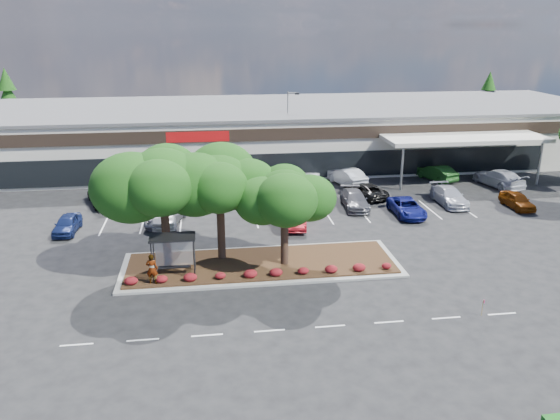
{
  "coord_description": "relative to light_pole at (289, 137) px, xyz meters",
  "views": [
    {
      "loc": [
        -5.2,
        -28.48,
        14.98
      ],
      "look_at": [
        -0.27,
        7.55,
        2.6
      ],
      "focal_mm": 35.0,
      "sensor_mm": 36.0,
      "label": 1
    }
  ],
  "objects": [
    {
      "name": "island_tree_west",
      "position": [
        -11.46,
        -23.51,
        0.5
      ],
      "size": [
        7.2,
        7.2,
        7.89
      ],
      "primitive_type": null,
      "color": "#0E3B0D",
      "rests_on": "landscape_island"
    },
    {
      "name": "landscape_island",
      "position": [
        -5.46,
        -24.01,
        -3.58
      ],
      "size": [
        18.0,
        6.0,
        0.26
      ],
      "color": "gray",
      "rests_on": "ground"
    },
    {
      "name": "shrub_row",
      "position": [
        -5.46,
        -26.11,
        -3.19
      ],
      "size": [
        17.0,
        0.8,
        0.5
      ],
      "primitive_type": null,
      "color": "maroon",
      "rests_on": "landscape_island"
    },
    {
      "name": "car_15",
      "position": [
        5.46,
        -10.43,
        -3.03
      ],
      "size": [
        3.71,
        5.35,
        1.36
      ],
      "primitive_type": "imported",
      "rotation": [
        0.0,
        0.0,
        3.47
      ],
      "color": "black",
      "rests_on": "ground"
    },
    {
      "name": "car_5",
      "position": [
        3.77,
        -13.1,
        -2.99
      ],
      "size": [
        2.32,
        5.01,
        1.42
      ],
      "primitive_type": "imported",
      "rotation": [
        0.0,
        0.0,
        -0.07
      ],
      "color": "#505056",
      "rests_on": "ground"
    },
    {
      "name": "island_tree_mid",
      "position": [
        -7.96,
        -22.81,
        0.22
      ],
      "size": [
        6.6,
        6.6,
        7.32
      ],
      "primitive_type": null,
      "color": "#0E3B0D",
      "rests_on": "landscape_island"
    },
    {
      "name": "survey_stake",
      "position": [
        5.76,
        -32.02,
        -3.09
      ],
      "size": [
        0.08,
        0.14,
        0.94
      ],
      "color": "#977B4F",
      "rests_on": "ground"
    },
    {
      "name": "conifer_north_west",
      "position": [
        -33.46,
        17.99,
        1.3
      ],
      "size": [
        4.4,
        4.4,
        10.0
      ],
      "primitive_type": "cone",
      "color": "#0E3B0D",
      "rests_on": "ground"
    },
    {
      "name": "person_waiting",
      "position": [
        -12.2,
        -26.16,
        -2.5
      ],
      "size": [
        0.76,
        0.57,
        1.9
      ],
      "primitive_type": "imported",
      "rotation": [
        0.0,
        0.0,
        2.97
      ],
      "color": "#594C47",
      "rests_on": "landscape_island"
    },
    {
      "name": "car_13",
      "position": [
        1.3,
        -6.23,
        -3.0
      ],
      "size": [
        2.46,
        4.51,
        1.41
      ],
      "primitive_type": "imported",
      "rotation": [
        0.0,
        0.0,
        2.9
      ],
      "color": "silver",
      "rests_on": "ground"
    },
    {
      "name": "car_16",
      "position": [
        14.27,
        -5.65,
        -2.91
      ],
      "size": [
        3.21,
        5.08,
        1.58
      ],
      "primitive_type": "imported",
      "rotation": [
        0.0,
        0.0,
        3.49
      ],
      "color": "#1A4919",
      "rests_on": "ground"
    },
    {
      "name": "light_pole",
      "position": [
        0.0,
        0.0,
        0.0
      ],
      "size": [
        1.43,
        0.52,
        8.44
      ],
      "rotation": [
        0.0,
        0.0,
        0.1
      ],
      "color": "gray",
      "rests_on": "ground"
    },
    {
      "name": "car_11",
      "position": [
        -4.64,
        -8.54,
        -2.88
      ],
      "size": [
        3.39,
        6.21,
        1.65
      ],
      "primitive_type": "imported",
      "rotation": [
        0.0,
        0.0,
        3.03
      ],
      "color": "#B3B3B3",
      "rests_on": "ground"
    },
    {
      "name": "bus_shelter",
      "position": [
        -10.96,
        -25.06,
        -1.4
      ],
      "size": [
        2.75,
        1.55,
        2.59
      ],
      "color": "black",
      "rests_on": "landscape_island"
    },
    {
      "name": "car_6",
      "position": [
        7.53,
        -15.59,
        -3.03
      ],
      "size": [
        2.31,
        4.86,
        1.34
      ],
      "primitive_type": "imported",
      "rotation": [
        0.0,
        0.0,
        -0.02
      ],
      "color": "navy",
      "rests_on": "ground"
    },
    {
      "name": "ground",
      "position": [
        -3.46,
        -28.01,
        -3.7
      ],
      "size": [
        160.0,
        160.0,
        0.0
      ],
      "primitive_type": "plane",
      "color": "black",
      "rests_on": "ground"
    },
    {
      "name": "car_0",
      "position": [
        -19.4,
        -15.91,
        -3.04
      ],
      "size": [
        1.75,
        3.96,
        1.33
      ],
      "primitive_type": "imported",
      "rotation": [
        0.0,
        0.0,
        -0.05
      ],
      "color": "navy",
      "rests_on": "ground"
    },
    {
      "name": "car_2",
      "position": [
        -12.14,
        -15.03,
        -3.04
      ],
      "size": [
        3.42,
        5.22,
        1.33
      ],
      "primitive_type": "imported",
      "rotation": [
        0.0,
        0.0,
        -0.27
      ],
      "color": "slate",
      "rests_on": "ground"
    },
    {
      "name": "car_8",
      "position": [
        17.61,
        -15.08,
        -3.03
      ],
      "size": [
        1.64,
        4.0,
        1.36
      ],
      "primitive_type": "imported",
      "rotation": [
        0.0,
        0.0,
        0.01
      ],
      "color": "#6E3007",
      "rests_on": "ground"
    },
    {
      "name": "conifer_north_east",
      "position": [
        30.54,
        15.99,
        0.8
      ],
      "size": [
        3.96,
        3.96,
        9.0
      ],
      "primitive_type": "cone",
      "color": "#0E3B0D",
      "rests_on": "ground"
    },
    {
      "name": "island_tree_east",
      "position": [
        -3.96,
        -24.31,
        -0.19
      ],
      "size": [
        5.8,
        5.8,
        6.5
      ],
      "primitive_type": null,
      "color": "#0E3B0D",
      "rests_on": "landscape_island"
    },
    {
      "name": "retail_store",
      "position": [
        -3.4,
        5.9,
        -0.55
      ],
      "size": [
        80.4,
        25.2,
        6.25
      ],
      "color": "beige",
      "rests_on": "ground"
    },
    {
      "name": "car_10",
      "position": [
        -11.09,
        -7.87,
        -2.92
      ],
      "size": [
        3.13,
        5.89,
        1.58
      ],
      "primitive_type": "imported",
      "rotation": [
        0.0,
        0.0,
        3.05
      ],
      "color": "#1E4C20",
      "rests_on": "ground"
    },
    {
      "name": "car_17",
      "position": [
        19.41,
        -8.58,
        -2.86
      ],
      "size": [
        3.49,
        6.14,
        1.68
      ],
      "primitive_type": "imported",
      "rotation": [
        0.0,
        0.0,
        3.35
      ],
      "color": "silver",
      "rests_on": "ground"
    },
    {
      "name": "car_9",
      "position": [
        -17.83,
        -9.2,
        -2.93
      ],
      "size": [
        3.79,
        5.78,
        1.56
      ],
      "primitive_type": "imported",
      "rotation": [
        0.0,
        0.0,
        3.47
      ],
      "color": "black",
      "rests_on": "ground"
    },
    {
      "name": "car_7",
      "position": [
        12.25,
        -13.27,
        -2.97
      ],
      "size": [
        2.06,
        5.04,
        1.46
      ],
      "primitive_type": "imported",
      "rotation": [
        0.0,
        0.0,
        0.0
      ],
      "color": "#B0B2BD",
      "rests_on": "ground"
    },
    {
      "name": "car_14",
      "position": [
        4.87,
        -6.09,
        -2.85
      ],
      "size": [
        3.25,
        5.47,
        1.7
      ],
      "primitive_type": "imported",
      "rotation": [
        0.0,
        0.0,
        3.44
      ],
      "color": "#B2B6BE",
      "rests_on": "ground"
    },
    {
      "name": "car_4",
      "position": [
        -2.18,
        -16.64,
        -2.86
      ],
      "size": [
        2.27,
        5.25,
        1.68
      ],
      "primitive_type": "imported",
      "rotation": [
        0.0,
        0.0,
        -0.1
      ],
      "color": "maroon",
      "rests_on": "ground"
    },
    {
      "name": "car_3",
      "position": [
        -3.18,
        -13.31,
        -2.96
      ],
      "size": [
        2.59,
        4.65,
        1.5
      ],
      "primitive_type": "imported",
      "rotation": [
        0.0,
        0.0,
        -0.2
      ],
      "color": "silver",
      "rests_on": "ground"
    },
    {
      "name": "car_12",
      "position": [
        -2.86,
        -5.74,
        -2.94
      ],
      "size": [
        2.23,
        4.83,
        1.53
      ],
      "primitive_type": "imported",
      "rotation": [
        0.0,
        0.0,
        3.28
      ],
      "color": "black",
      "rests_on": "ground"
    },
    {
      "name": "car_1",
      "position": [
        -12.17,
        -15.04,
        -2.89
      ],
      "size": [
        1.95,
        4.81,
        1.64
      ],
      "primitive_type": "imported",
      "rotation": [
        0.0,
        0.0,
        0.0
      ],
      "color": "silver",
      "rests_on": "ground"
    },
    {
      "name": "lane_markings",
      "position": [
        -3.6,
        -17.59,
        -3.7
      ],
      "size": [
        33.12,
        20.06,
        0.01
      ],
      "color": "silver",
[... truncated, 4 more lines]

